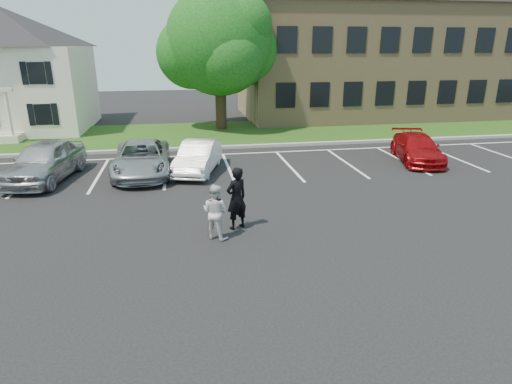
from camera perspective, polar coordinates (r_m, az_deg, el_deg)
ground_plane at (r=11.92m, az=0.85°, el=-7.24°), size 90.00×90.00×0.00m
curb at (r=23.18m, az=-4.79°, el=5.96°), size 40.00×0.30×0.15m
grass_strip at (r=27.09m, az=-5.61°, el=7.75°), size 44.00×8.00×0.08m
stall_lines at (r=20.44m, az=-0.04°, el=4.06°), size 34.00×5.36×0.01m
house at (r=32.42m, az=-30.81°, el=13.87°), size 10.30×9.22×7.60m
office_building at (r=36.26m, az=16.90°, el=16.44°), size 22.40×10.40×8.30m
tree at (r=28.21m, az=-4.75°, el=19.07°), size 7.80×7.20×8.80m
man_black_suit at (r=12.72m, az=-2.62°, el=-0.85°), size 0.83×0.73×1.91m
man_white_shirt at (r=12.17m, az=-5.45°, el=-2.63°), size 0.99×0.96×1.61m
car_silver_west at (r=19.46m, az=-26.31°, el=3.75°), size 2.73×5.03×1.62m
car_silver_minivan at (r=18.94m, az=-14.99°, el=4.35°), size 2.40×5.05×1.39m
car_white_sedan at (r=18.84m, az=-7.72°, el=4.65°), size 2.43×4.25×1.32m
car_red_compact at (r=21.85m, az=20.67°, el=5.50°), size 2.76×4.65×1.26m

